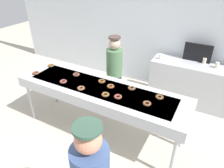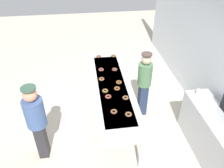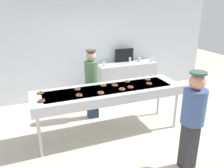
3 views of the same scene
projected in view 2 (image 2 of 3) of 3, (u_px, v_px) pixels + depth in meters
ground_plane at (112, 118)px, 5.38m from camera, size 16.00×16.00×0.00m
back_wall at (217, 49)px, 4.67m from camera, size 8.00×0.12×3.32m
fryer_conveyor at (112, 88)px, 4.87m from camera, size 2.98×0.83×0.97m
chocolate_donut_0 at (108, 97)px, 4.47m from camera, size 0.15×0.15×0.04m
chocolate_donut_1 at (113, 56)px, 5.86m from camera, size 0.13×0.13×0.04m
chocolate_donut_2 at (105, 91)px, 4.62m from camera, size 0.18×0.18×0.04m
chocolate_donut_3 at (126, 98)px, 4.44m from camera, size 0.16×0.16×0.04m
chocolate_donut_4 at (115, 69)px, 5.31m from camera, size 0.17×0.17×0.04m
chocolate_donut_5 at (119, 82)px, 4.87m from camera, size 0.12×0.12×0.04m
chocolate_donut_6 at (101, 70)px, 5.30m from camera, size 0.17×0.17×0.04m
chocolate_donut_7 at (99, 56)px, 5.84m from camera, size 0.16×0.16×0.04m
chocolate_donut_8 at (117, 88)px, 4.69m from camera, size 0.17×0.17×0.04m
chocolate_donut_9 at (114, 112)px, 4.11m from camera, size 0.17×0.17×0.04m
chocolate_donut_10 at (102, 79)px, 4.98m from camera, size 0.17×0.17×0.04m
chocolate_donut_11 at (128, 114)px, 4.05m from camera, size 0.14×0.14×0.04m
worker_baker at (144, 82)px, 5.05m from camera, size 0.31×0.31×1.61m
customer_waiting at (36, 119)px, 4.01m from camera, size 0.36×0.36×1.64m
prep_counter at (211, 135)px, 4.33m from camera, size 1.72×0.52×0.93m
paper_cup_3 at (198, 92)px, 4.59m from camera, size 0.07×0.07×0.12m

